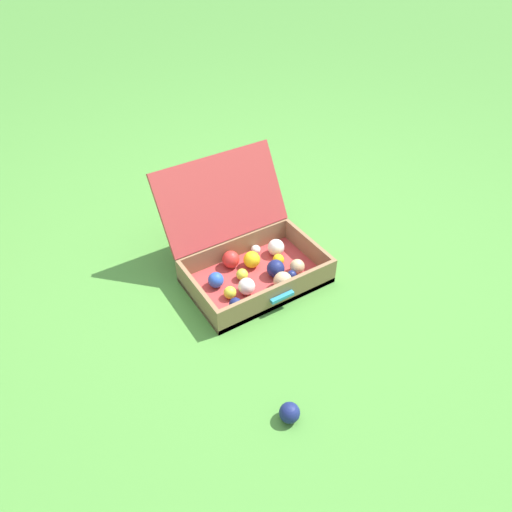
{
  "coord_description": "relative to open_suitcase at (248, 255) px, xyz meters",
  "views": [
    {
      "loc": [
        -0.95,
        -1.4,
        1.49
      ],
      "look_at": [
        -0.09,
        -0.03,
        0.15
      ],
      "focal_mm": 33.97,
      "sensor_mm": 36.0,
      "label": 1
    }
  ],
  "objects": [
    {
      "name": "stray_ball_on_grass",
      "position": [
        -0.28,
        -0.72,
        -0.07
      ],
      "size": [
        0.07,
        0.07,
        0.07
      ],
      "primitive_type": "sphere",
      "color": "navy",
      "rests_on": "ground"
    },
    {
      "name": "open_suitcase",
      "position": [
        0.0,
        0.0,
        0.0
      ],
      "size": [
        0.6,
        0.61,
        0.46
      ],
      "color": "#B23838",
      "rests_on": "ground"
    },
    {
      "name": "ground_plane",
      "position": [
        0.09,
        -0.04,
        -0.1
      ],
      "size": [
        16.0,
        16.0,
        0.0
      ],
      "primitive_type": "plane",
      "color": "#4C8C38"
    }
  ]
}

